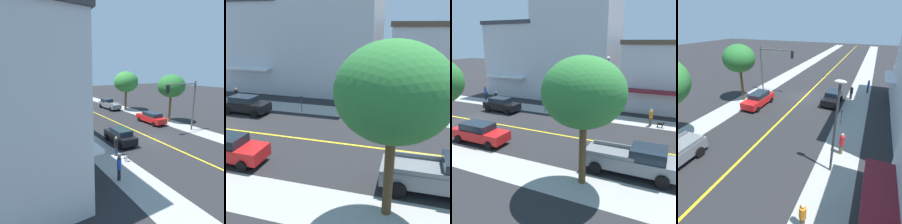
{
  "view_description": "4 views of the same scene",
  "coord_description": "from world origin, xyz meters",
  "views": [
    {
      "loc": [
        -14.14,
        -15.3,
        7.54
      ],
      "look_at": [
        -1.31,
        6.92,
        1.89
      ],
      "focal_mm": 30.63,
      "sensor_mm": 36.0,
      "label": 1
    },
    {
      "loc": [
        16.03,
        15.45,
        7.76
      ],
      "look_at": [
        -2.53,
        9.95,
        1.39
      ],
      "focal_mm": 42.68,
      "sensor_mm": 36.0,
      "label": 2
    },
    {
      "loc": [
        18.28,
        19.24,
        8.03
      ],
      "look_at": [
        -2.29,
        9.56,
        1.42
      ],
      "focal_mm": 39.77,
      "sensor_mm": 36.0,
      "label": 3
    },
    {
      "loc": [
        -7.89,
        22.84,
        9.38
      ],
      "look_at": [
        -1.63,
        8.66,
        1.84
      ],
      "focal_mm": 30.26,
      "sensor_mm": 36.0,
      "label": 4
    }
  ],
  "objects": [
    {
      "name": "tan_rowhouse",
      "position": [
        -14.55,
        17.14,
        4.04
      ],
      "size": [
        11.13,
        8.57,
        8.06
      ],
      "rotation": [
        0.0,
        0.0,
        -1.57
      ],
      "color": "silver",
      "rests_on": "ground"
    },
    {
      "name": "pedestrian_orange_shirt",
      "position": [
        -6.01,
        17.1,
        0.87
      ],
      "size": [
        0.36,
        0.36,
        1.66
      ],
      "rotation": [
        0.0,
        0.0,
        4.73
      ],
      "color": "brown",
      "rests_on": "ground"
    },
    {
      "name": "black_sedan_left_curb",
      "position": [
        -3.89,
        0.76,
        0.83
      ],
      "size": [
        2.08,
        4.36,
        1.6
      ],
      "rotation": [
        0.0,
        0.0,
        1.53
      ],
      "color": "black",
      "rests_on": "ground"
    },
    {
      "name": "pedestrian_red_shirt",
      "position": [
        -6.69,
        10.39,
        0.96
      ],
      "size": [
        0.39,
        0.39,
        1.83
      ],
      "rotation": [
        0.0,
        0.0,
        2.74
      ],
      "color": "brown",
      "rests_on": "ground"
    },
    {
      "name": "street_tree_right_corner",
      "position": [
        6.22,
        14.72,
        5.35
      ],
      "size": [
        4.55,
        4.55,
        7.31
      ],
      "color": "brown",
      "rests_on": "ground"
    },
    {
      "name": "street_lamp",
      "position": [
        -6.38,
        12.52,
        3.99
      ],
      "size": [
        0.7,
        0.36,
        6.46
      ],
      "color": "#38383D",
      "rests_on": "ground"
    },
    {
      "name": "red_sedan_right_curb",
      "position": [
        4.14,
        5.02,
        0.84
      ],
      "size": [
        2.04,
        4.76,
        1.6
      ],
      "rotation": [
        0.0,
        0.0,
        1.57
      ],
      "color": "red",
      "rests_on": "ground"
    },
    {
      "name": "small_dog",
      "position": [
        -5.83,
        18.06,
        0.36
      ],
      "size": [
        0.27,
        0.72,
        0.54
      ],
      "rotation": [
        0.0,
        0.0,
        1.54
      ],
      "color": "black",
      "rests_on": "ground"
    },
    {
      "name": "pale_office_building",
      "position": [
        -14.57,
        5.92,
        7.61
      ],
      "size": [
        8.43,
        10.77,
        15.2
      ],
      "rotation": [
        0.0,
        0.0,
        -1.57
      ],
      "color": "silver",
      "rests_on": "ground"
    },
    {
      "name": "sidewalk_left",
      "position": [
        -6.69,
        0.0,
        0.0
      ],
      "size": [
        2.88,
        126.0,
        0.01
      ],
      "primitive_type": "cube",
      "color": "#9E9E99",
      "rests_on": "ground"
    },
    {
      "name": "brick_apartment_block",
      "position": [
        -14.56,
        -3.29,
        5.32
      ],
      "size": [
        9.29,
        8.34,
        10.62
      ],
      "rotation": [
        0.0,
        0.0,
        -1.57
      ],
      "color": "silver",
      "rests_on": "ground"
    },
    {
      "name": "pedestrian_black_shirt",
      "position": [
        -5.84,
        -1.64,
        0.94
      ],
      "size": [
        0.4,
        0.4,
        1.79
      ],
      "rotation": [
        0.0,
        0.0,
        4.71
      ],
      "color": "#33384C",
      "rests_on": "ground"
    },
    {
      "name": "parking_meter",
      "position": [
        -5.81,
        5.44,
        0.95
      ],
      "size": [
        0.12,
        0.18,
        1.45
      ],
      "color": "#4C4C51",
      "rests_on": "ground"
    },
    {
      "name": "grey_pickup_truck",
      "position": [
        3.96,
        17.24,
        0.94
      ],
      "size": [
        2.28,
        5.78,
        1.89
      ],
      "rotation": [
        0.0,
        0.0,
        1.59
      ],
      "color": "slate",
      "rests_on": "ground"
    }
  ]
}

